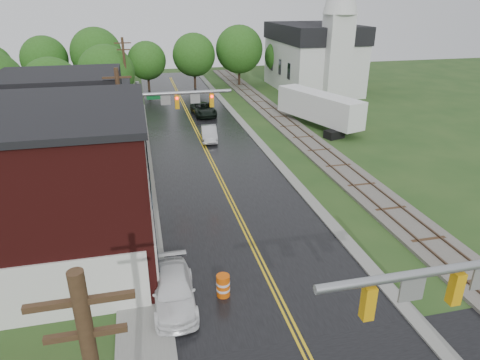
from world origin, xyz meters
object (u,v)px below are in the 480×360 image
object	(u,v)px
utility_pole_b	(123,134)
sedan_silver	(209,133)
tree_left_c	(54,89)
tree_left_e	(108,74)
pickup_white	(174,291)
utility_pole_c	(126,77)
semi_trailer	(319,107)
church	(316,51)
suv_dark	(204,109)
traffic_signal_near	(474,299)
traffic_signal_far	(168,109)
construction_barrel	(223,286)
brick_building	(4,194)

from	to	relation	value
utility_pole_b	sedan_silver	distance (m)	14.54
utility_pole_b	tree_left_c	size ratio (longest dim) A/B	1.18
tree_left_e	pickup_white	world-z (taller)	tree_left_e
utility_pole_b	utility_pole_c	bearing A→B (deg)	90.00
utility_pole_c	semi_trailer	world-z (taller)	utility_pole_c
church	tree_left_e	xyz separation A→B (m)	(-28.85, -7.84, -1.02)
suv_dark	semi_trailer	size ratio (longest dim) A/B	0.46
suv_dark	pickup_white	distance (m)	33.90
tree_left_c	tree_left_e	world-z (taller)	tree_left_e
church	pickup_white	size ratio (longest dim) A/B	4.26
utility_pole_b	pickup_white	bearing A→B (deg)	-80.54
traffic_signal_near	semi_trailer	world-z (taller)	traffic_signal_near
traffic_signal_far	tree_left_e	bearing A→B (deg)	105.89
utility_pole_c	semi_trailer	bearing A→B (deg)	-22.69
pickup_white	semi_trailer	world-z (taller)	semi_trailer
traffic_signal_far	construction_barrel	bearing A→B (deg)	-86.74
traffic_signal_far	suv_dark	bearing A→B (deg)	72.28
brick_building	tree_left_e	bearing A→B (deg)	83.29
utility_pole_c	tree_left_e	size ratio (longest dim) A/B	1.10
church	semi_trailer	distance (m)	19.67
utility_pole_c	construction_barrel	distance (m)	34.52
sedan_silver	church	bearing A→B (deg)	52.26
church	pickup_white	distance (m)	50.54
church	tree_left_c	bearing A→B (deg)	-157.76
traffic_signal_near	utility_pole_b	bearing A→B (deg)	117.19
suv_dark	construction_barrel	bearing A→B (deg)	-100.40
traffic_signal_far	pickup_white	world-z (taller)	traffic_signal_far
tree_left_c	construction_barrel	distance (m)	32.22
church	utility_pole_c	size ratio (longest dim) A/B	2.22
church	pickup_white	xyz separation A→B (m)	(-24.80, -43.74, -5.15)
utility_pole_b	traffic_signal_far	bearing A→B (deg)	56.32
construction_barrel	tree_left_c	bearing A→B (deg)	110.78
suv_dark	tree_left_c	bearing A→B (deg)	-170.96
sedan_silver	pickup_white	world-z (taller)	sedan_silver
traffic_signal_far	utility_pole_c	size ratio (longest dim) A/B	0.82
tree_left_c	sedan_silver	distance (m)	16.35
traffic_signal_far	utility_pole_b	distance (m)	6.01
church	construction_barrel	xyz separation A→B (m)	(-22.50, -43.74, -5.27)
tree_left_c	tree_left_e	xyz separation A→B (m)	(5.00, 6.00, 0.30)
brick_building	pickup_white	xyz separation A→B (m)	(7.68, -5.00, -3.47)
semi_trailer	brick_building	bearing A→B (deg)	-141.03
tree_left_c	tree_left_e	distance (m)	7.82
utility_pole_c	tree_left_c	xyz separation A→B (m)	(-7.05, -4.10, -0.21)
brick_building	traffic_signal_far	distance (m)	15.03
utility_pole_c	construction_barrel	bearing A→B (deg)	-82.79
brick_building	traffic_signal_near	bearing A→B (deg)	-39.17
brick_building	utility_pole_c	size ratio (longest dim) A/B	1.59
utility_pole_b	semi_trailer	bearing A→B (deg)	34.53
brick_building	tree_left_e	size ratio (longest dim) A/B	1.75
traffic_signal_far	construction_barrel	distance (m)	17.59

